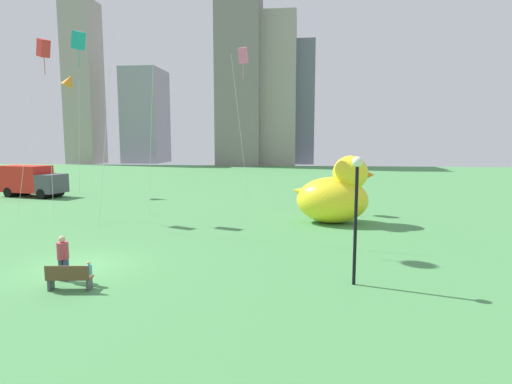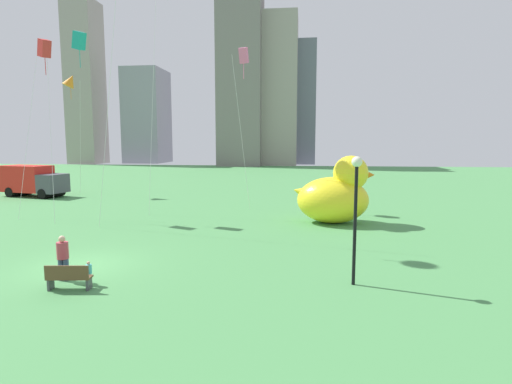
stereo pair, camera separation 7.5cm
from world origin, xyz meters
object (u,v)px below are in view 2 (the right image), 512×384
Objects in this scene: lamppost at (356,197)px; kite_pink at (244,56)px; giant_inflatable_duck at (336,194)px; kite_red at (44,49)px; park_bench at (68,277)px; person_child at (89,272)px; box_truck at (33,181)px; kite_teal at (79,42)px; person_adult at (63,256)px; kite_orange at (70,81)px.

kite_pink is at bearing 110.72° from lamppost.
giant_inflatable_duck is 21.08m from kite_red.
kite_red is 13.44m from kite_pink.
park_bench is 0.70m from person_child.
person_child is 15.58m from giant_inflatable_duck.
kite_pink reaches higher than box_truck.
giant_inflatable_duck is 1.11× the size of lamppost.
box_truck is 0.53× the size of kite_teal.
park_bench is at bearing -63.48° from kite_teal.
kite_red is at bearing 178.86° from giant_inflatable_duck.
person_adult is 0.26× the size of box_truck.
giant_inflatable_duck is 28.32m from box_truck.
giant_inflatable_duck reaches higher than person_adult.
kite_pink is at bearing 76.42° from person_adult.
lamppost is (9.30, 1.10, 2.66)m from person_child.
person_child is at bearing -127.88° from giant_inflatable_duck.
person_adult is 26.60m from box_truck.
kite_red reaches higher than person_adult.
kite_teal is (10.11, -8.79, 10.03)m from box_truck.
kite_orange is 18.37m from kite_pink.
person_child is at bearing -99.66° from kite_pink.
lamppost reaches higher than park_bench.
kite_orange is at bearing 120.99° from person_child.
lamppost is at bearing -69.28° from kite_pink.
kite_teal reaches higher than box_truck.
kite_teal is (7.21, -11.02, 0.80)m from kite_orange.
kite_pink reaches higher than person_child.
giant_inflatable_duck is 0.78× the size of box_truck.
park_bench is 0.13× the size of kite_pink.
giant_inflatable_duck is at bearing -25.89° from kite_orange.
person_child is 0.07× the size of kite_pink.
kite_orange is 0.94× the size of kite_teal.
person_adult is 0.37× the size of lamppost.
park_bench is 0.12× the size of kite_teal.
kite_red is at bearing -157.74° from kite_pink.
kite_red is (-8.98, 13.18, 10.55)m from park_bench.
lamppost is at bearing 4.04° from person_adult.
giant_inflatable_duck is at bearing -1.14° from kite_red.
giant_inflatable_duck is 11.23m from lamppost.
kite_orange reaches higher than park_bench.
person_adult is 10.74m from lamppost.
person_adult is 0.14× the size of kite_pink.
kite_red is at bearing 123.90° from person_adult.
kite_teal is 1.02× the size of kite_pink.
kite_teal is (-7.09, 12.80, 11.00)m from person_child.
kite_pink is (-6.29, 16.62, 8.18)m from lamppost.
person_adult is at bearing -175.96° from lamppost.
person_child is at bearing -51.44° from box_truck.
lamppost reaches higher than giant_inflatable_duck.
person_adult is 17.90m from kite_red.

